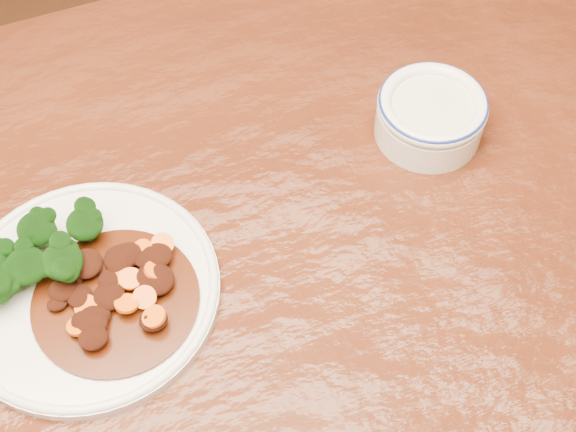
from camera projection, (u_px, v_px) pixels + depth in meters
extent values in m
cube|color=#4C1F0D|center=(190.00, 305.00, 0.80)|extent=(1.58, 1.04, 0.04)
cylinder|color=#3D1E0F|center=(506.00, 100.00, 1.46)|extent=(0.06, 0.06, 0.71)
cylinder|color=silver|center=(88.00, 292.00, 0.78)|extent=(0.26, 0.26, 0.01)
torus|color=silver|center=(87.00, 289.00, 0.78)|extent=(0.26, 0.26, 0.01)
cylinder|color=#61954D|center=(1.00, 296.00, 0.76)|extent=(0.01, 0.01, 0.02)
cylinder|color=#61954D|center=(89.00, 235.00, 0.80)|extent=(0.01, 0.01, 0.02)
ellipsoid|color=black|center=(85.00, 224.00, 0.79)|extent=(0.04, 0.04, 0.03)
cylinder|color=#61954D|center=(67.00, 272.00, 0.78)|extent=(0.01, 0.01, 0.02)
ellipsoid|color=black|center=(62.00, 261.00, 0.76)|extent=(0.04, 0.04, 0.03)
cylinder|color=#61954D|center=(41.00, 240.00, 0.80)|extent=(0.01, 0.01, 0.02)
ellipsoid|color=black|center=(36.00, 229.00, 0.78)|extent=(0.04, 0.04, 0.03)
cylinder|color=#61954D|center=(32.00, 277.00, 0.77)|extent=(0.01, 0.01, 0.02)
ellipsoid|color=black|center=(27.00, 266.00, 0.76)|extent=(0.04, 0.04, 0.03)
cylinder|color=#61954D|center=(0.00, 265.00, 0.78)|extent=(0.01, 0.01, 0.02)
cylinder|color=#411707|center=(116.00, 301.00, 0.77)|extent=(0.16, 0.16, 0.00)
ellipsoid|color=black|center=(119.00, 259.00, 0.78)|extent=(0.03, 0.03, 0.02)
ellipsoid|color=black|center=(108.00, 297.00, 0.76)|extent=(0.03, 0.03, 0.02)
ellipsoid|color=black|center=(79.00, 296.00, 0.76)|extent=(0.02, 0.03, 0.01)
ellipsoid|color=black|center=(94.00, 317.00, 0.75)|extent=(0.03, 0.03, 0.02)
ellipsoid|color=black|center=(62.00, 260.00, 0.78)|extent=(0.03, 0.03, 0.01)
ellipsoid|color=black|center=(146.00, 259.00, 0.78)|extent=(0.02, 0.02, 0.01)
ellipsoid|color=black|center=(157.00, 280.00, 0.77)|extent=(0.03, 0.04, 0.02)
ellipsoid|color=black|center=(93.00, 338.00, 0.73)|extent=(0.03, 0.03, 0.01)
ellipsoid|color=black|center=(86.00, 264.00, 0.78)|extent=(0.03, 0.03, 0.02)
ellipsoid|color=black|center=(103.00, 267.00, 0.78)|extent=(0.02, 0.02, 0.01)
ellipsoid|color=black|center=(93.00, 323.00, 0.74)|extent=(0.03, 0.03, 0.01)
ellipsoid|color=black|center=(82.00, 321.00, 0.74)|extent=(0.02, 0.02, 0.01)
ellipsoid|color=black|center=(157.00, 256.00, 0.78)|extent=(0.03, 0.03, 0.02)
ellipsoid|color=black|center=(126.00, 256.00, 0.78)|extent=(0.04, 0.03, 0.02)
ellipsoid|color=black|center=(111.00, 280.00, 0.77)|extent=(0.02, 0.03, 0.01)
ellipsoid|color=black|center=(57.00, 304.00, 0.76)|extent=(0.02, 0.02, 0.01)
ellipsoid|color=black|center=(63.00, 290.00, 0.76)|extent=(0.03, 0.03, 0.01)
ellipsoid|color=black|center=(70.00, 278.00, 0.77)|extent=(0.03, 0.03, 0.01)
ellipsoid|color=black|center=(149.00, 277.00, 0.77)|extent=(0.03, 0.03, 0.01)
ellipsoid|color=black|center=(153.00, 320.00, 0.74)|extent=(0.03, 0.02, 0.01)
cylinder|color=#DE530C|center=(156.00, 271.00, 0.77)|extent=(0.03, 0.03, 0.02)
cylinder|color=#DE530C|center=(126.00, 304.00, 0.75)|extent=(0.03, 0.03, 0.01)
cylinder|color=#DE530C|center=(154.00, 317.00, 0.74)|extent=(0.03, 0.03, 0.01)
cylinder|color=#DE530C|center=(117.00, 282.00, 0.77)|extent=(0.02, 0.03, 0.01)
cylinder|color=#DE530C|center=(145.00, 297.00, 0.75)|extent=(0.03, 0.03, 0.01)
cylinder|color=#DE530C|center=(163.00, 244.00, 0.79)|extent=(0.03, 0.03, 0.02)
cylinder|color=#DE530C|center=(86.00, 306.00, 0.75)|extent=(0.03, 0.03, 0.01)
cylinder|color=#DE530C|center=(79.00, 325.00, 0.74)|extent=(0.03, 0.03, 0.01)
cylinder|color=#DE530C|center=(142.00, 250.00, 0.78)|extent=(0.03, 0.03, 0.01)
cylinder|color=#DE530C|center=(130.00, 279.00, 0.76)|extent=(0.03, 0.03, 0.01)
cylinder|color=silver|center=(429.00, 121.00, 0.89)|extent=(0.12, 0.12, 0.04)
cylinder|color=silver|center=(432.00, 107.00, 0.87)|extent=(0.09, 0.09, 0.01)
torus|color=silver|center=(433.00, 105.00, 0.86)|extent=(0.12, 0.12, 0.02)
torus|color=navy|center=(433.00, 102.00, 0.86)|extent=(0.12, 0.12, 0.01)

